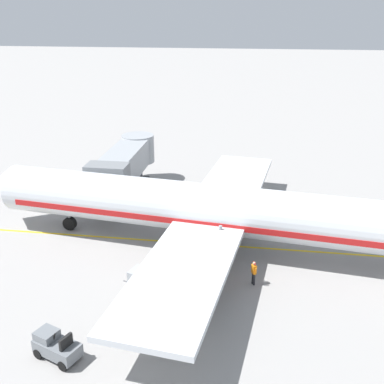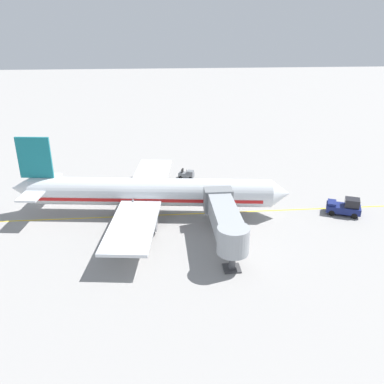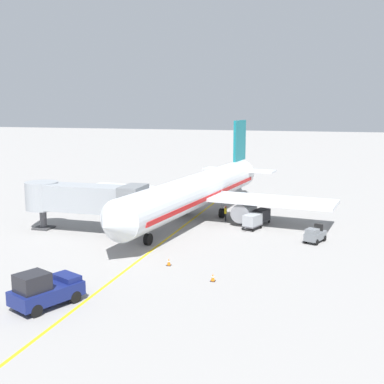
{
  "view_description": "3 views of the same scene",
  "coord_description": "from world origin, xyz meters",
  "px_view_note": "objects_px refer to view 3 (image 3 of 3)",
  "views": [
    {
      "loc": [
        -31.74,
        -3.43,
        16.95
      ],
      "look_at": [
        1.0,
        1.43,
        3.91
      ],
      "focal_mm": 43.16,
      "sensor_mm": 36.0,
      "label": 1
    },
    {
      "loc": [
        48.37,
        1.6,
        23.72
      ],
      "look_at": [
        0.06,
        6.03,
        3.27
      ],
      "focal_mm": 36.97,
      "sensor_mm": 36.0,
      "label": 2
    },
    {
      "loc": [
        -15.4,
        52.44,
        12.6
      ],
      "look_at": [
        -0.29,
        1.68,
        3.32
      ],
      "focal_mm": 46.26,
      "sensor_mm": 36.0,
      "label": 3
    }
  ],
  "objects_px": {
    "pushback_tractor": "(45,290)",
    "ground_crew_loader": "(226,212)",
    "jet_bridge": "(84,198)",
    "baggage_cart_second_in_train": "(261,215)",
    "safety_cone_nose_right": "(169,262)",
    "baggage_cart_front": "(252,220)",
    "parked_airliner": "(197,191)",
    "baggage_tug_lead": "(315,235)",
    "ground_crew_wing_walker": "(245,207)",
    "safety_cone_nose_left": "(213,277)"
  },
  "relations": [
    {
      "from": "parked_airliner",
      "to": "pushback_tractor",
      "type": "height_order",
      "value": "parked_airliner"
    },
    {
      "from": "parked_airliner",
      "to": "jet_bridge",
      "type": "bearing_deg",
      "value": 43.29
    },
    {
      "from": "safety_cone_nose_left",
      "to": "safety_cone_nose_right",
      "type": "relative_size",
      "value": 1.0
    },
    {
      "from": "safety_cone_nose_left",
      "to": "baggage_cart_front",
      "type": "bearing_deg",
      "value": -90.52
    },
    {
      "from": "safety_cone_nose_right",
      "to": "safety_cone_nose_left",
      "type": "bearing_deg",
      "value": 149.73
    },
    {
      "from": "baggage_tug_lead",
      "to": "baggage_cart_second_in_train",
      "type": "distance_m",
      "value": 8.37
    },
    {
      "from": "baggage_tug_lead",
      "to": "safety_cone_nose_right",
      "type": "bearing_deg",
      "value": 43.49
    },
    {
      "from": "baggage_cart_second_in_train",
      "to": "ground_crew_loader",
      "type": "height_order",
      "value": "ground_crew_loader"
    },
    {
      "from": "baggage_tug_lead",
      "to": "ground_crew_loader",
      "type": "distance_m",
      "value": 11.69
    },
    {
      "from": "safety_cone_nose_right",
      "to": "ground_crew_loader",
      "type": "bearing_deg",
      "value": -93.16
    },
    {
      "from": "baggage_cart_front",
      "to": "jet_bridge",
      "type": "bearing_deg",
      "value": 20.12
    },
    {
      "from": "baggage_cart_second_in_train",
      "to": "ground_crew_loader",
      "type": "xyz_separation_m",
      "value": [
        3.97,
        -0.3,
        0.0
      ]
    },
    {
      "from": "baggage_cart_second_in_train",
      "to": "safety_cone_nose_right",
      "type": "relative_size",
      "value": 5.02
    },
    {
      "from": "baggage_tug_lead",
      "to": "baggage_cart_front",
      "type": "xyz_separation_m",
      "value": [
        6.42,
        -3.26,
        0.24
      ]
    },
    {
      "from": "baggage_cart_second_in_train",
      "to": "ground_crew_loader",
      "type": "relative_size",
      "value": 1.75
    },
    {
      "from": "baggage_cart_front",
      "to": "safety_cone_nose_left",
      "type": "relative_size",
      "value": 5.02
    },
    {
      "from": "jet_bridge",
      "to": "ground_crew_loader",
      "type": "height_order",
      "value": "jet_bridge"
    },
    {
      "from": "parked_airliner",
      "to": "safety_cone_nose_right",
      "type": "xyz_separation_m",
      "value": [
        -2.32,
        16.4,
        -2.9
      ]
    },
    {
      "from": "baggage_cart_second_in_train",
      "to": "ground_crew_loader",
      "type": "bearing_deg",
      "value": -4.38
    },
    {
      "from": "jet_bridge",
      "to": "baggage_cart_second_in_train",
      "type": "bearing_deg",
      "value": -152.72
    },
    {
      "from": "pushback_tractor",
      "to": "ground_crew_loader",
      "type": "xyz_separation_m",
      "value": [
        -5.75,
        -26.42,
        -0.15
      ]
    },
    {
      "from": "jet_bridge",
      "to": "pushback_tractor",
      "type": "distance_m",
      "value": 19.01
    },
    {
      "from": "ground_crew_wing_walker",
      "to": "ground_crew_loader",
      "type": "height_order",
      "value": "same"
    },
    {
      "from": "safety_cone_nose_left",
      "to": "ground_crew_wing_walker",
      "type": "bearing_deg",
      "value": -85.14
    },
    {
      "from": "safety_cone_nose_left",
      "to": "safety_cone_nose_right",
      "type": "distance_m",
      "value": 4.93
    },
    {
      "from": "ground_crew_loader",
      "to": "jet_bridge",
      "type": "bearing_deg",
      "value": 35.13
    },
    {
      "from": "parked_airliner",
      "to": "baggage_cart_second_in_train",
      "type": "relative_size",
      "value": 12.6
    },
    {
      "from": "ground_crew_wing_walker",
      "to": "safety_cone_nose_left",
      "type": "height_order",
      "value": "ground_crew_wing_walker"
    },
    {
      "from": "baggage_tug_lead",
      "to": "safety_cone_nose_right",
      "type": "xyz_separation_m",
      "value": [
        10.82,
        10.26,
        -0.42
      ]
    },
    {
      "from": "pushback_tractor",
      "to": "ground_crew_loader",
      "type": "height_order",
      "value": "pushback_tractor"
    },
    {
      "from": "baggage_cart_front",
      "to": "baggage_tug_lead",
      "type": "bearing_deg",
      "value": 153.08
    },
    {
      "from": "jet_bridge",
      "to": "baggage_cart_second_in_train",
      "type": "height_order",
      "value": "jet_bridge"
    },
    {
      "from": "pushback_tractor",
      "to": "baggage_cart_front",
      "type": "xyz_separation_m",
      "value": [
        -9.24,
        -23.48,
        -0.15
      ]
    },
    {
      "from": "jet_bridge",
      "to": "safety_cone_nose_left",
      "type": "xyz_separation_m",
      "value": [
        -15.86,
        10.14,
        -3.16
      ]
    },
    {
      "from": "jet_bridge",
      "to": "ground_crew_loader",
      "type": "xyz_separation_m",
      "value": [
        -12.52,
        -8.81,
        -2.5
      ]
    },
    {
      "from": "parked_airliner",
      "to": "safety_cone_nose_right",
      "type": "height_order",
      "value": "parked_airliner"
    },
    {
      "from": "baggage_cart_front",
      "to": "baggage_cart_second_in_train",
      "type": "bearing_deg",
      "value": -100.29
    },
    {
      "from": "parked_airliner",
      "to": "baggage_tug_lead",
      "type": "bearing_deg",
      "value": 154.96
    },
    {
      "from": "baggage_cart_front",
      "to": "safety_cone_nose_right",
      "type": "xyz_separation_m",
      "value": [
        4.4,
        13.52,
        -0.66
      ]
    },
    {
      "from": "jet_bridge",
      "to": "baggage_cart_front",
      "type": "bearing_deg",
      "value": -159.88
    },
    {
      "from": "ground_crew_loader",
      "to": "pushback_tractor",
      "type": "bearing_deg",
      "value": 77.72
    },
    {
      "from": "jet_bridge",
      "to": "safety_cone_nose_right",
      "type": "height_order",
      "value": "jet_bridge"
    },
    {
      "from": "ground_crew_loader",
      "to": "safety_cone_nose_right",
      "type": "height_order",
      "value": "ground_crew_loader"
    },
    {
      "from": "baggage_cart_front",
      "to": "ground_crew_loader",
      "type": "relative_size",
      "value": 1.75
    },
    {
      "from": "baggage_cart_front",
      "to": "safety_cone_nose_right",
      "type": "distance_m",
      "value": 14.23
    },
    {
      "from": "baggage_cart_second_in_train",
      "to": "ground_crew_wing_walker",
      "type": "bearing_deg",
      "value": -58.08
    },
    {
      "from": "pushback_tractor",
      "to": "safety_cone_nose_right",
      "type": "relative_size",
      "value": 8.33
    },
    {
      "from": "parked_airliner",
      "to": "ground_crew_wing_walker",
      "type": "bearing_deg",
      "value": -140.17
    },
    {
      "from": "baggage_cart_front",
      "to": "safety_cone_nose_left",
      "type": "xyz_separation_m",
      "value": [
        0.15,
        16.0,
        -0.66
      ]
    },
    {
      "from": "safety_cone_nose_left",
      "to": "safety_cone_nose_right",
      "type": "xyz_separation_m",
      "value": [
        4.26,
        -2.48,
        0.0
      ]
    }
  ]
}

